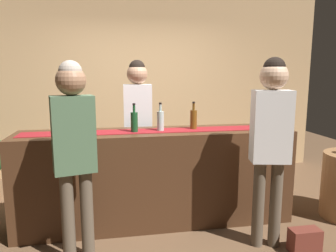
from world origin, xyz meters
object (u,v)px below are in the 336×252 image
wine_bottle_green (134,121)px  handbag (305,240)px  wine_bottle_amber (193,119)px  customer_browsing (74,141)px  wine_bottle_clear (160,120)px  wine_glass_mid_counter (262,118)px  customer_sipping (271,132)px  wine_glass_near_customer (88,124)px  bartender (138,115)px

wine_bottle_green → handbag: 1.98m
wine_bottle_amber → customer_browsing: customer_browsing is taller
wine_bottle_clear → wine_bottle_green: 0.28m
customer_browsing → wine_bottle_amber: bearing=15.2°
wine_bottle_green → customer_browsing: customer_browsing is taller
wine_bottle_clear → handbag: size_ratio=1.08×
wine_bottle_amber → wine_glass_mid_counter: (0.78, -0.04, -0.01)m
wine_glass_mid_counter → handbag: size_ratio=0.51×
wine_bottle_amber → wine_bottle_green: size_ratio=1.00×
wine_bottle_clear → wine_bottle_green: size_ratio=1.00×
wine_glass_mid_counter → customer_sipping: customer_sipping is taller
customer_sipping → customer_browsing: size_ratio=1.02×
wine_bottle_amber → wine_bottle_clear: bearing=-173.2°
wine_glass_near_customer → customer_browsing: size_ratio=0.08×
handbag → wine_bottle_amber: bearing=133.2°
bartender → handbag: (1.40, -1.43, -1.01)m
wine_bottle_clear → handbag: wine_bottle_clear is taller
wine_glass_mid_counter → handbag: (0.05, -0.85, -1.02)m
wine_bottle_clear → wine_glass_near_customer: size_ratio=2.10×
wine_bottle_amber → handbag: (0.83, -0.89, -1.02)m
wine_bottle_amber → bartender: bearing=136.2°
customer_sipping → wine_glass_near_customer: bearing=171.5°
wine_bottle_green → customer_sipping: bearing=-28.6°
wine_bottle_clear → wine_glass_mid_counter: size_ratio=2.10×
wine_bottle_clear → wine_glass_near_customer: 0.75m
wine_glass_mid_counter → bartender: (-1.35, 0.58, -0.01)m
wine_bottle_clear → wine_bottle_amber: 0.38m
wine_bottle_green → wine_glass_near_customer: wine_bottle_green is taller
wine_glass_near_customer → customer_sipping: size_ratio=0.08×
wine_glass_near_customer → handbag: (1.95, -0.79, -1.02)m
bartender → wine_bottle_amber: bearing=138.4°
customer_browsing → wine_glass_near_customer: bearing=68.8°
bartender → customer_browsing: 1.35m
wine_glass_mid_counter → customer_sipping: 0.72m
wine_bottle_clear → bartender: (-0.19, 0.59, -0.02)m
customer_browsing → handbag: (2.03, -0.23, -0.97)m
wine_bottle_clear → customer_browsing: 1.03m
wine_bottle_green → wine_glass_mid_counter: wine_bottle_green is taller
wine_bottle_green → customer_sipping: 1.35m
wine_bottle_clear → handbag: 1.79m
wine_bottle_amber → bartender: 0.78m
wine_glass_mid_counter → wine_bottle_amber: bearing=177.3°
bartender → customer_browsing: bartender is taller
handbag → wine_bottle_green: bearing=151.2°
wine_bottle_amber → wine_glass_near_customer: wine_bottle_amber is taller
wine_glass_near_customer → handbag: size_ratio=0.51×
bartender → handbag: bartender is taller
wine_bottle_clear → customer_browsing: size_ratio=0.18×
wine_bottle_clear → customer_sipping: (0.91, -0.67, -0.03)m
wine_glass_near_customer → bartender: (0.56, 0.64, -0.01)m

